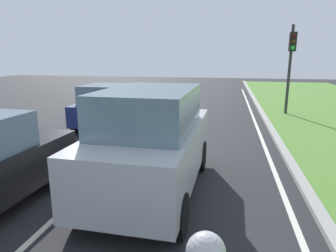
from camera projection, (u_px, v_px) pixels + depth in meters
The scene contains 7 objects.
ground_plane at pixel (168, 129), 12.13m from camera, with size 60.00×60.00×0.00m, color #262628.
lane_line_center at pixel (151, 128), 12.27m from camera, with size 0.12×32.00×0.01m, color silver.
lane_line_right_edge at pixel (260, 133), 11.44m from camera, with size 0.12×32.00×0.01m, color silver.
curb_right at pixel (273, 133), 11.33m from camera, with size 0.24×48.00×0.12m, color #9E9B93.
car_suv_ahead at pixel (152, 141), 6.26m from camera, with size 2.05×4.54×2.28m.
car_hatchback_far at pixel (106, 106), 12.38m from camera, with size 1.79×3.73×1.78m.
traffic_light_near_right at pixel (291, 56), 14.41m from camera, with size 0.32×0.50×4.39m.
Camera 1 is at (2.32, 2.45, 2.91)m, focal length 31.78 mm.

